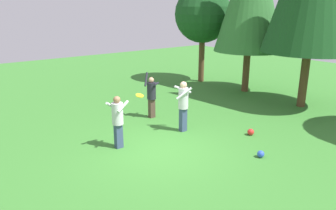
{
  "coord_description": "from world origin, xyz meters",
  "views": [
    {
      "loc": [
        7.14,
        -5.32,
        4.16
      ],
      "look_at": [
        -0.94,
        0.95,
        1.05
      ],
      "focal_mm": 34.67,
      "sensor_mm": 36.0,
      "label": 1
    }
  ],
  "objects_px": {
    "person_catcher": "(118,118)",
    "frisbee": "(140,95)",
    "ball_blue": "(261,154)",
    "person_bystander": "(183,102)",
    "tree_far_left": "(203,15)",
    "ball_red": "(251,132)",
    "person_thrower": "(151,94)"
  },
  "relations": [
    {
      "from": "ball_blue",
      "to": "tree_far_left",
      "type": "distance_m",
      "value": 10.66
    },
    {
      "from": "frisbee",
      "to": "ball_blue",
      "type": "relative_size",
      "value": 1.45
    },
    {
      "from": "frisbee",
      "to": "ball_red",
      "type": "xyz_separation_m",
      "value": [
        2.49,
        2.8,
        -1.21
      ]
    },
    {
      "from": "person_catcher",
      "to": "ball_red",
      "type": "xyz_separation_m",
      "value": [
        1.85,
        4.01,
        -0.86
      ]
    },
    {
      "from": "frisbee",
      "to": "ball_red",
      "type": "bearing_deg",
      "value": 48.34
    },
    {
      "from": "tree_far_left",
      "to": "frisbee",
      "type": "bearing_deg",
      "value": -57.39
    },
    {
      "from": "person_bystander",
      "to": "person_catcher",
      "type": "bearing_deg",
      "value": 28.95
    },
    {
      "from": "person_bystander",
      "to": "tree_far_left",
      "type": "distance_m",
      "value": 8.47
    },
    {
      "from": "ball_blue",
      "to": "frisbee",
      "type": "bearing_deg",
      "value": -156.06
    },
    {
      "from": "frisbee",
      "to": "person_catcher",
      "type": "bearing_deg",
      "value": -62.07
    },
    {
      "from": "person_thrower",
      "to": "tree_far_left",
      "type": "relative_size",
      "value": 0.33
    },
    {
      "from": "person_catcher",
      "to": "tree_far_left",
      "type": "bearing_deg",
      "value": 4.04
    },
    {
      "from": "ball_blue",
      "to": "person_thrower",
      "type": "bearing_deg",
      "value": -174.72
    },
    {
      "from": "person_thrower",
      "to": "person_bystander",
      "type": "bearing_deg",
      "value": 49.75
    },
    {
      "from": "person_catcher",
      "to": "person_bystander",
      "type": "height_order",
      "value": "person_bystander"
    },
    {
      "from": "ball_blue",
      "to": "ball_red",
      "type": "bearing_deg",
      "value": 137.98
    },
    {
      "from": "person_thrower",
      "to": "frisbee",
      "type": "height_order",
      "value": "person_thrower"
    },
    {
      "from": "person_catcher",
      "to": "ball_blue",
      "type": "distance_m",
      "value": 4.32
    },
    {
      "from": "person_thrower",
      "to": "tree_far_left",
      "type": "distance_m",
      "value": 7.49
    },
    {
      "from": "person_thrower",
      "to": "person_catcher",
      "type": "relative_size",
      "value": 1.08
    },
    {
      "from": "person_catcher",
      "to": "ball_red",
      "type": "height_order",
      "value": "person_catcher"
    },
    {
      "from": "ball_red",
      "to": "ball_blue",
      "type": "bearing_deg",
      "value": -42.02
    },
    {
      "from": "frisbee",
      "to": "ball_blue",
      "type": "height_order",
      "value": "frisbee"
    },
    {
      "from": "person_catcher",
      "to": "frisbee",
      "type": "xyz_separation_m",
      "value": [
        -0.64,
        1.21,
        0.35
      ]
    },
    {
      "from": "ball_red",
      "to": "tree_far_left",
      "type": "xyz_separation_m",
      "value": [
        -7.1,
        4.4,
        3.62
      ]
    },
    {
      "from": "person_bystander",
      "to": "ball_red",
      "type": "relative_size",
      "value": 7.95
    },
    {
      "from": "person_thrower",
      "to": "frisbee",
      "type": "distance_m",
      "value": 1.66
    },
    {
      "from": "frisbee",
      "to": "person_thrower",
      "type": "bearing_deg",
      "value": 131.05
    },
    {
      "from": "person_bystander",
      "to": "tree_far_left",
      "type": "height_order",
      "value": "tree_far_left"
    },
    {
      "from": "tree_far_left",
      "to": "person_bystander",
      "type": "bearing_deg",
      "value": -47.81
    },
    {
      "from": "ball_blue",
      "to": "person_catcher",
      "type": "bearing_deg",
      "value": -137.19
    },
    {
      "from": "tree_far_left",
      "to": "person_catcher",
      "type": "bearing_deg",
      "value": -58.03
    }
  ]
}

